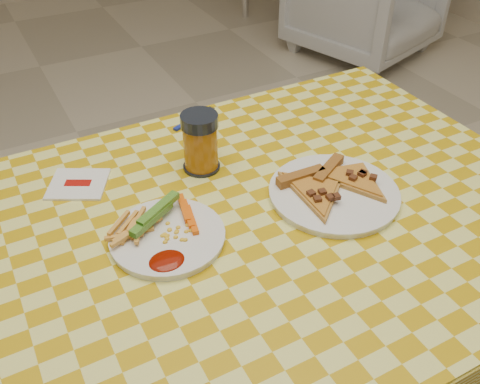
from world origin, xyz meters
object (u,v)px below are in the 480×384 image
table (242,248)px  plate_left (168,238)px  plate_right (334,194)px  drink_glass (200,143)px

table → plate_left: plate_left is taller
table → plate_right: size_ratio=5.00×
table → drink_glass: 0.24m
drink_glass → plate_right: bearing=-48.6°
plate_left → plate_right: same height
table → plate_left: (-0.15, 0.02, 0.08)m
plate_right → drink_glass: 0.30m
plate_left → plate_right: bearing=-6.3°
table → plate_right: 0.21m
plate_right → drink_glass: bearing=131.4°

